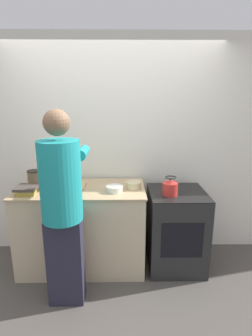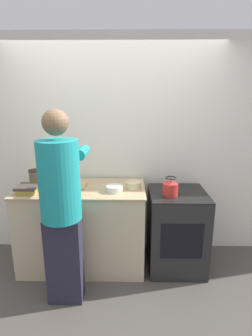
{
  "view_description": "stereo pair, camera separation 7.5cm",
  "coord_description": "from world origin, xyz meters",
  "px_view_note": "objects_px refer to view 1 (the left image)",
  "views": [
    {
      "loc": [
        0.11,
        -2.37,
        1.88
      ],
      "look_at": [
        0.15,
        0.24,
        1.19
      ],
      "focal_mm": 28.0,
      "sensor_mm": 36.0,
      "label": 1
    },
    {
      "loc": [
        0.19,
        -2.37,
        1.88
      ],
      "look_at": [
        0.15,
        0.24,
        1.19
      ],
      "focal_mm": 28.0,
      "sensor_mm": 36.0,
      "label": 2
    }
  ],
  "objects_px": {
    "bowl_prep": "(134,185)",
    "canister_jar": "(34,178)",
    "person": "(62,205)",
    "cutting_board": "(69,186)",
    "knife": "(70,185)",
    "kettle": "(170,187)",
    "oven": "(176,229)"
  },
  "relations": [
    {
      "from": "knife",
      "to": "person",
      "type": "bearing_deg",
      "value": -96.11
    },
    {
      "from": "knife",
      "to": "kettle",
      "type": "relative_size",
      "value": 1.25
    },
    {
      "from": "cutting_board",
      "to": "kettle",
      "type": "xyz_separation_m",
      "value": [
        1.09,
        -0.15,
        0.03
      ]
    },
    {
      "from": "knife",
      "to": "kettle",
      "type": "xyz_separation_m",
      "value": [
        1.08,
        -0.16,
        0.02
      ]
    },
    {
      "from": "cutting_board",
      "to": "canister_jar",
      "type": "xyz_separation_m",
      "value": [
        -0.4,
        0.07,
        0.08
      ]
    },
    {
      "from": "person",
      "to": "cutting_board",
      "type": "bearing_deg",
      "value": 95.29
    },
    {
      "from": "canister_jar",
      "to": "cutting_board",
      "type": "bearing_deg",
      "value": -9.43
    },
    {
      "from": "person",
      "to": "knife",
      "type": "height_order",
      "value": "person"
    },
    {
      "from": "kettle",
      "to": "knife",
      "type": "bearing_deg",
      "value": 171.67
    },
    {
      "from": "bowl_prep",
      "to": "knife",
      "type": "bearing_deg",
      "value": 174.32
    },
    {
      "from": "canister_jar",
      "to": "bowl_prep",
      "type": "bearing_deg",
      "value": -6.65
    },
    {
      "from": "bowl_prep",
      "to": "cutting_board",
      "type": "bearing_deg",
      "value": 174.94
    },
    {
      "from": "kettle",
      "to": "canister_jar",
      "type": "xyz_separation_m",
      "value": [
        -1.49,
        0.22,
        0.04
      ]
    },
    {
      "from": "cutting_board",
      "to": "knife",
      "type": "distance_m",
      "value": 0.01
    },
    {
      "from": "person",
      "to": "bowl_prep",
      "type": "bearing_deg",
      "value": 39.22
    },
    {
      "from": "bowl_prep",
      "to": "canister_jar",
      "type": "distance_m",
      "value": 1.12
    },
    {
      "from": "person",
      "to": "canister_jar",
      "type": "xyz_separation_m",
      "value": [
        -0.46,
        0.66,
        0.05
      ]
    },
    {
      "from": "cutting_board",
      "to": "oven",
      "type": "bearing_deg",
      "value": -2.78
    },
    {
      "from": "oven",
      "to": "canister_jar",
      "type": "relative_size",
      "value": 5.21
    },
    {
      "from": "oven",
      "to": "kettle",
      "type": "height_order",
      "value": "kettle"
    },
    {
      "from": "cutting_board",
      "to": "bowl_prep",
      "type": "xyz_separation_m",
      "value": [
        0.71,
        -0.06,
        0.03
      ]
    },
    {
      "from": "person",
      "to": "canister_jar",
      "type": "height_order",
      "value": "person"
    },
    {
      "from": "person",
      "to": "knife",
      "type": "relative_size",
      "value": 7.27
    },
    {
      "from": "bowl_prep",
      "to": "canister_jar",
      "type": "bearing_deg",
      "value": 173.35
    },
    {
      "from": "oven",
      "to": "cutting_board",
      "type": "bearing_deg",
      "value": 177.22
    },
    {
      "from": "person",
      "to": "bowl_prep",
      "type": "height_order",
      "value": "person"
    },
    {
      "from": "knife",
      "to": "canister_jar",
      "type": "distance_m",
      "value": 0.41
    },
    {
      "from": "bowl_prep",
      "to": "canister_jar",
      "type": "relative_size",
      "value": 0.94
    },
    {
      "from": "oven",
      "to": "person",
      "type": "relative_size",
      "value": 0.5
    },
    {
      "from": "canister_jar",
      "to": "knife",
      "type": "bearing_deg",
      "value": -8.35
    },
    {
      "from": "cutting_board",
      "to": "canister_jar",
      "type": "relative_size",
      "value": 2.0
    },
    {
      "from": "kettle",
      "to": "person",
      "type": "bearing_deg",
      "value": -156.78
    }
  ]
}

